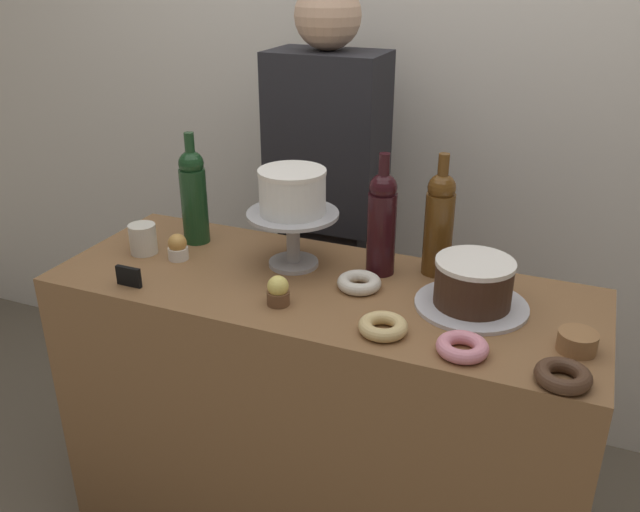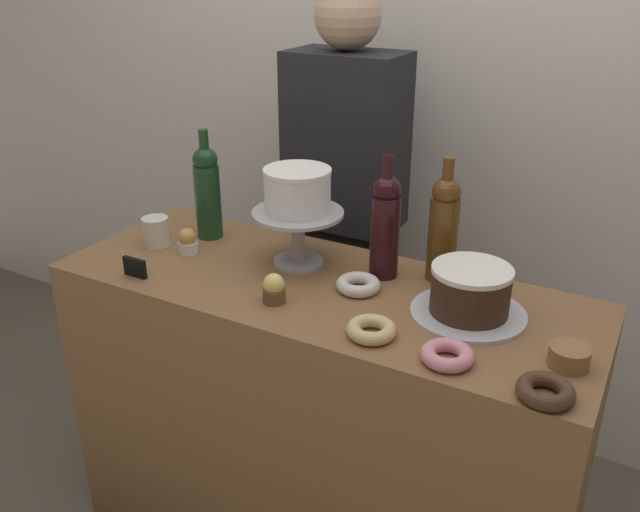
{
  "view_description": "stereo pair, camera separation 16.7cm",
  "coord_description": "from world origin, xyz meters",
  "px_view_note": "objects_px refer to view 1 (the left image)",
  "views": [
    {
      "loc": [
        0.59,
        -1.4,
        1.66
      ],
      "look_at": [
        0.0,
        0.0,
        0.97
      ],
      "focal_mm": 37.22,
      "sensor_mm": 36.0,
      "label": 1
    },
    {
      "loc": [
        0.74,
        -1.33,
        1.66
      ],
      "look_at": [
        0.0,
        0.0,
        0.97
      ],
      "focal_mm": 37.22,
      "sensor_mm": 36.0,
      "label": 2
    }
  ],
  "objects_px": {
    "cake_stand_pedestal": "(293,229)",
    "donut_chocolate": "(563,376)",
    "wine_bottle_amber": "(439,222)",
    "cupcake_caramel": "(178,247)",
    "donut_glazed": "(383,326)",
    "donut_pink": "(462,347)",
    "cookie_stack": "(577,342)",
    "barista_figure": "(327,225)",
    "white_layer_cake": "(292,191)",
    "coffee_cup_ceramic": "(143,239)",
    "wine_bottle_dark_red": "(382,222)",
    "price_sign_chalkboard": "(129,276)",
    "wine_bottle_green": "(194,195)",
    "chocolate_round_cake": "(474,282)",
    "donut_sugar": "(359,283)",
    "cupcake_lemon": "(278,291)"
  },
  "relations": [
    {
      "from": "wine_bottle_dark_red",
      "to": "price_sign_chalkboard",
      "type": "distance_m",
      "value": 0.66
    },
    {
      "from": "cupcake_caramel",
      "to": "chocolate_round_cake",
      "type": "bearing_deg",
      "value": 2.58
    },
    {
      "from": "cake_stand_pedestal",
      "to": "donut_glazed",
      "type": "xyz_separation_m",
      "value": [
        0.33,
        -0.25,
        -0.09
      ]
    },
    {
      "from": "cake_stand_pedestal",
      "to": "wine_bottle_amber",
      "type": "bearing_deg",
      "value": 15.72
    },
    {
      "from": "donut_glazed",
      "to": "chocolate_round_cake",
      "type": "bearing_deg",
      "value": 50.78
    },
    {
      "from": "wine_bottle_green",
      "to": "barista_figure",
      "type": "distance_m",
      "value": 0.5
    },
    {
      "from": "wine_bottle_green",
      "to": "donut_pink",
      "type": "height_order",
      "value": "wine_bottle_green"
    },
    {
      "from": "cake_stand_pedestal",
      "to": "donut_chocolate",
      "type": "relative_size",
      "value": 2.19
    },
    {
      "from": "cookie_stack",
      "to": "price_sign_chalkboard",
      "type": "distance_m",
      "value": 1.08
    },
    {
      "from": "coffee_cup_ceramic",
      "to": "wine_bottle_amber",
      "type": "bearing_deg",
      "value": 13.64
    },
    {
      "from": "wine_bottle_amber",
      "to": "donut_chocolate",
      "type": "relative_size",
      "value": 2.91
    },
    {
      "from": "cupcake_caramel",
      "to": "coffee_cup_ceramic",
      "type": "xyz_separation_m",
      "value": [
        -0.11,
        -0.0,
        0.01
      ]
    },
    {
      "from": "coffee_cup_ceramic",
      "to": "barista_figure",
      "type": "xyz_separation_m",
      "value": [
        0.35,
        0.52,
        -0.09
      ]
    },
    {
      "from": "cupcake_lemon",
      "to": "donut_chocolate",
      "type": "relative_size",
      "value": 0.66
    },
    {
      "from": "white_layer_cake",
      "to": "chocolate_round_cake",
      "type": "bearing_deg",
      "value": -5.91
    },
    {
      "from": "donut_pink",
      "to": "cookie_stack",
      "type": "height_order",
      "value": "cookie_stack"
    },
    {
      "from": "white_layer_cake",
      "to": "wine_bottle_amber",
      "type": "bearing_deg",
      "value": 15.72
    },
    {
      "from": "price_sign_chalkboard",
      "to": "wine_bottle_green",
      "type": "bearing_deg",
      "value": 89.55
    },
    {
      "from": "wine_bottle_amber",
      "to": "cookie_stack",
      "type": "height_order",
      "value": "wine_bottle_amber"
    },
    {
      "from": "wine_bottle_amber",
      "to": "cupcake_caramel",
      "type": "height_order",
      "value": "wine_bottle_amber"
    },
    {
      "from": "donut_pink",
      "to": "donut_chocolate",
      "type": "xyz_separation_m",
      "value": [
        0.2,
        -0.03,
        0.0
      ]
    },
    {
      "from": "cookie_stack",
      "to": "coffee_cup_ceramic",
      "type": "height_order",
      "value": "coffee_cup_ceramic"
    },
    {
      "from": "donut_glazed",
      "to": "cookie_stack",
      "type": "relative_size",
      "value": 1.33
    },
    {
      "from": "cupcake_caramel",
      "to": "donut_sugar",
      "type": "distance_m",
      "value": 0.52
    },
    {
      "from": "donut_pink",
      "to": "price_sign_chalkboard",
      "type": "height_order",
      "value": "price_sign_chalkboard"
    },
    {
      "from": "cake_stand_pedestal",
      "to": "chocolate_round_cake",
      "type": "xyz_separation_m",
      "value": [
        0.49,
        -0.05,
        -0.04
      ]
    },
    {
      "from": "chocolate_round_cake",
      "to": "cookie_stack",
      "type": "height_order",
      "value": "chocolate_round_cake"
    },
    {
      "from": "donut_glazed",
      "to": "donut_pink",
      "type": "height_order",
      "value": "same"
    },
    {
      "from": "white_layer_cake",
      "to": "coffee_cup_ceramic",
      "type": "relative_size",
      "value": 2.1
    },
    {
      "from": "donut_sugar",
      "to": "donut_glazed",
      "type": "bearing_deg",
      "value": -56.41
    },
    {
      "from": "wine_bottle_amber",
      "to": "white_layer_cake",
      "type": "bearing_deg",
      "value": -164.28
    },
    {
      "from": "cupcake_lemon",
      "to": "cookie_stack",
      "type": "relative_size",
      "value": 0.88
    },
    {
      "from": "cake_stand_pedestal",
      "to": "price_sign_chalkboard",
      "type": "bearing_deg",
      "value": -140.61
    },
    {
      "from": "wine_bottle_dark_red",
      "to": "barista_figure",
      "type": "xyz_separation_m",
      "value": [
        -0.31,
        0.38,
        -0.19
      ]
    },
    {
      "from": "cupcake_lemon",
      "to": "price_sign_chalkboard",
      "type": "height_order",
      "value": "cupcake_lemon"
    },
    {
      "from": "wine_bottle_amber",
      "to": "donut_chocolate",
      "type": "xyz_separation_m",
      "value": [
        0.35,
        -0.4,
        -0.13
      ]
    },
    {
      "from": "white_layer_cake",
      "to": "wine_bottle_green",
      "type": "height_order",
      "value": "wine_bottle_green"
    },
    {
      "from": "price_sign_chalkboard",
      "to": "donut_sugar",
      "type": "bearing_deg",
      "value": 21.22
    },
    {
      "from": "coffee_cup_ceramic",
      "to": "barista_figure",
      "type": "relative_size",
      "value": 0.05
    },
    {
      "from": "wine_bottle_dark_red",
      "to": "cupcake_caramel",
      "type": "height_order",
      "value": "wine_bottle_dark_red"
    },
    {
      "from": "donut_pink",
      "to": "wine_bottle_green",
      "type": "bearing_deg",
      "value": 160.24
    },
    {
      "from": "white_layer_cake",
      "to": "coffee_cup_ceramic",
      "type": "bearing_deg",
      "value": -168.19
    },
    {
      "from": "cupcake_caramel",
      "to": "wine_bottle_amber",
      "type": "bearing_deg",
      "value": 15.7
    },
    {
      "from": "wine_bottle_dark_red",
      "to": "cupcake_lemon",
      "type": "bearing_deg",
      "value": -122.91
    },
    {
      "from": "chocolate_round_cake",
      "to": "cookie_stack",
      "type": "distance_m",
      "value": 0.27
    },
    {
      "from": "chocolate_round_cake",
      "to": "wine_bottle_green",
      "type": "height_order",
      "value": "wine_bottle_green"
    },
    {
      "from": "wine_bottle_green",
      "to": "cookie_stack",
      "type": "height_order",
      "value": "wine_bottle_green"
    },
    {
      "from": "cupcake_caramel",
      "to": "barista_figure",
      "type": "height_order",
      "value": "barista_figure"
    },
    {
      "from": "cupcake_caramel",
      "to": "donut_sugar",
      "type": "bearing_deg",
      "value": 2.71
    },
    {
      "from": "cupcake_caramel",
      "to": "donut_glazed",
      "type": "bearing_deg",
      "value": -13.84
    }
  ]
}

